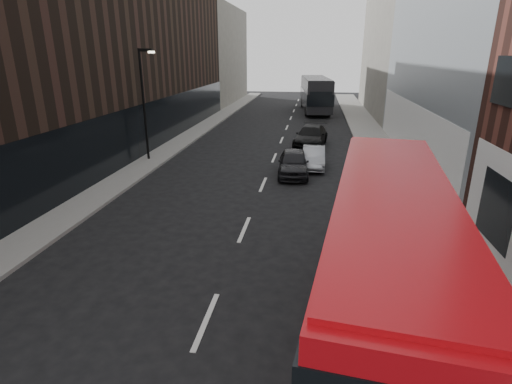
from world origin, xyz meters
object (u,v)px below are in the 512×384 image
at_px(car_a, 293,162).
at_px(car_c, 311,136).
at_px(street_lamp, 144,97).
at_px(red_bus, 386,263).
at_px(car_b, 314,157).
at_px(grey_bus, 315,94).

height_order(car_a, car_c, car_c).
height_order(street_lamp, car_a, street_lamp).
height_order(red_bus, car_b, red_bus).
relative_size(grey_bus, car_a, 2.93).
bearing_deg(car_b, car_c, 92.21).
distance_m(car_b, car_c, 6.15).
bearing_deg(car_c, grey_bus, 97.25).
bearing_deg(red_bus, car_a, 108.51).
distance_m(street_lamp, car_b, 11.48).
xyz_separation_m(street_lamp, car_c, (10.65, 6.14, -3.40)).
bearing_deg(street_lamp, car_c, 29.97).
xyz_separation_m(red_bus, car_c, (-2.01, 22.54, -1.58)).
bearing_deg(street_lamp, grey_bus, 67.29).
relative_size(car_a, car_c, 0.82).
xyz_separation_m(street_lamp, red_bus, (12.66, -16.40, -1.82)).
height_order(grey_bus, car_b, grey_bus).
xyz_separation_m(car_a, car_b, (1.17, 1.84, -0.10)).
height_order(car_b, car_c, car_c).
bearing_deg(grey_bus, car_c, -95.94).
height_order(red_bus, car_a, red_bus).
height_order(grey_bus, car_a, grey_bus).
xyz_separation_m(grey_bus, car_c, (-0.15, -19.65, -1.40)).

